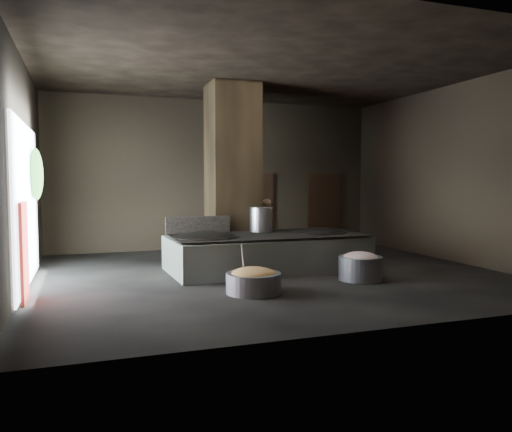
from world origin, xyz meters
name	(u,v)px	position (x,y,z in m)	size (l,w,h in m)	color
floor	(270,275)	(0.00, 0.00, -0.05)	(10.00, 9.00, 0.10)	black
ceiling	(270,66)	(0.00, 0.00, 4.55)	(10.00, 9.00, 0.10)	black
back_wall	(217,175)	(0.00, 4.55, 2.25)	(10.00, 0.10, 4.50)	black
front_wall	(389,166)	(0.00, -4.55, 2.25)	(10.00, 0.10, 4.50)	black
left_wall	(18,171)	(-5.05, 0.00, 2.25)	(0.10, 9.00, 4.50)	black
right_wall	(456,173)	(5.05, 0.00, 2.25)	(0.10, 9.00, 4.50)	black
pillar	(232,173)	(-0.30, 1.90, 2.25)	(1.20, 1.20, 4.50)	black
hearth_platform	(267,253)	(0.09, 0.41, 0.39)	(4.47, 2.14, 0.78)	beige
platform_cap	(267,235)	(0.09, 0.41, 0.82)	(4.37, 2.10, 0.03)	black
wok_left	(206,240)	(-1.36, 0.36, 0.75)	(1.41, 1.41, 0.39)	black
wok_left_rim	(206,237)	(-1.36, 0.36, 0.82)	(1.44, 1.44, 0.05)	black
wok_right	(319,235)	(1.44, 0.46, 0.75)	(1.31, 1.31, 0.37)	black
wok_right_rim	(319,232)	(1.44, 0.46, 0.82)	(1.34, 1.34, 0.05)	black
stock_pot	(261,219)	(0.14, 0.96, 1.13)	(0.54, 0.54, 0.58)	#BABBC3
splash_guard	(198,225)	(-1.36, 1.16, 1.03)	(1.55, 0.06, 0.39)	black
cook	(265,227)	(0.80, 2.46, 0.78)	(0.57, 0.37, 1.56)	#8E6A48
veg_basin	(253,283)	(-0.99, -1.78, 0.19)	(1.01, 1.01, 0.37)	gray
veg_fill	(253,274)	(-0.99, -1.78, 0.35)	(0.83, 0.83, 0.26)	tan
ladle	(243,262)	(-1.14, -1.63, 0.55)	(0.03, 0.03, 0.80)	#BABBC3
meat_basin	(360,268)	(1.50, -1.36, 0.25)	(0.90, 0.90, 0.49)	gray
meat_fill	(360,258)	(1.50, -1.36, 0.45)	(0.75, 0.75, 0.29)	tan
doorway_near	(255,211)	(1.20, 4.45, 1.10)	(1.18, 0.08, 2.38)	black
doorway_near_glow	(246,213)	(0.97, 4.65, 1.05)	(0.81, 0.04, 1.92)	#8C6647
doorway_far	(324,210)	(3.60, 4.45, 1.10)	(1.18, 0.08, 2.38)	black
doorway_far_glow	(315,211)	(3.34, 4.62, 1.05)	(0.79, 0.04, 1.88)	#8C6647
left_opening	(26,205)	(-4.95, 0.20, 1.60)	(0.04, 4.20, 3.10)	white
pavilion_sliver	(24,252)	(-4.88, -1.10, 0.85)	(0.05, 0.90, 1.70)	maroon
tree_silhouette	(36,174)	(-4.85, 1.30, 2.20)	(0.28, 1.10, 1.10)	#194714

